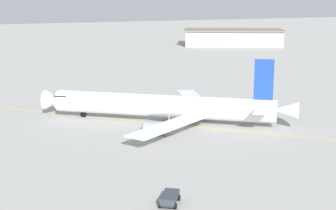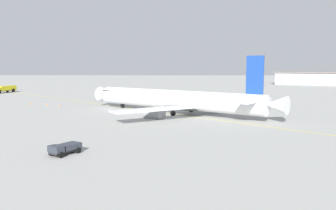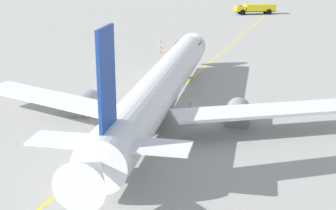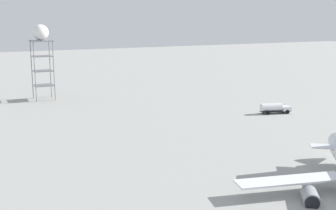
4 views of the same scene
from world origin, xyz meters
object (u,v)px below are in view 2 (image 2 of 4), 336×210
(baggage_truck_truck, at_px, (65,148))
(safety_cone_near, at_px, (59,105))
(airliner_main, at_px, (177,101))
(safety_cone_mid, at_px, (47,104))
(fire_tender_truck, at_px, (4,89))
(safety_cone_far, at_px, (31,103))

(baggage_truck_truck, relative_size, safety_cone_near, 6.98)
(airliner_main, xyz_separation_m, safety_cone_mid, (-32.56, 14.24, -2.40))
(fire_tender_truck, xyz_separation_m, safety_cone_far, (25.90, -37.81, -1.26))
(airliner_main, bearing_deg, baggage_truck_truck, 104.32)
(safety_cone_mid, xyz_separation_m, safety_cone_far, (-5.07, 2.20, 0.00))
(safety_cone_near, height_order, safety_cone_far, same)
(baggage_truck_truck, relative_size, safety_cone_mid, 6.98)
(airliner_main, distance_m, safety_cone_mid, 35.62)
(fire_tender_truck, height_order, baggage_truck_truck, fire_tender_truck)
(fire_tender_truck, height_order, safety_cone_far, fire_tender_truck)
(fire_tender_truck, bearing_deg, safety_cone_mid, 53.58)
(baggage_truck_truck, bearing_deg, airliner_main, -168.62)
(airliner_main, distance_m, baggage_truck_truck, 35.59)
(safety_cone_near, bearing_deg, safety_cone_mid, 156.57)
(fire_tender_truck, distance_m, safety_cone_near, 54.16)
(safety_cone_mid, bearing_deg, airliner_main, -23.62)
(fire_tender_truck, relative_size, safety_cone_far, 19.32)
(safety_cone_far, bearing_deg, safety_cone_mid, -23.43)
(baggage_truck_truck, distance_m, safety_cone_near, 48.59)
(safety_cone_far, bearing_deg, baggage_truck_truck, -63.35)
(baggage_truck_truck, xyz_separation_m, safety_cone_mid, (-19.83, 47.42, -0.43))
(safety_cone_mid, height_order, safety_cone_far, same)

